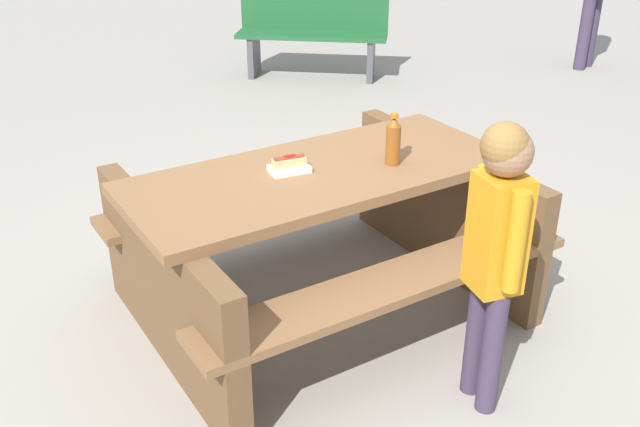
# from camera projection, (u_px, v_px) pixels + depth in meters

# --- Properties ---
(ground_plane) EXTENTS (30.00, 30.00, 0.00)m
(ground_plane) POSITION_uv_depth(u_px,v_px,m) (320.00, 307.00, 3.63)
(ground_plane) COLOR gray
(ground_plane) RESTS_ON ground
(picnic_table) EXTENTS (2.10, 1.81, 0.75)m
(picnic_table) POSITION_uv_depth(u_px,v_px,m) (320.00, 229.00, 3.43)
(picnic_table) COLOR brown
(picnic_table) RESTS_ON ground
(soda_bottle) EXTENTS (0.07, 0.07, 0.25)m
(soda_bottle) POSITION_uv_depth(u_px,v_px,m) (393.00, 141.00, 3.31)
(soda_bottle) COLOR brown
(soda_bottle) RESTS_ON picnic_table
(hotdog_tray) EXTENTS (0.21, 0.17, 0.08)m
(hotdog_tray) POSITION_uv_depth(u_px,v_px,m) (289.00, 166.00, 3.26)
(hotdog_tray) COLOR white
(hotdog_tray) RESTS_ON picnic_table
(child_in_coat) EXTENTS (0.24, 0.27, 1.22)m
(child_in_coat) POSITION_uv_depth(u_px,v_px,m) (497.00, 234.00, 2.67)
(child_in_coat) COLOR #3F334C
(child_in_coat) RESTS_ON ground
(park_bench_near) EXTENTS (1.20, 1.45, 0.85)m
(park_bench_near) POSITION_uv_depth(u_px,v_px,m) (313.00, 32.00, 7.25)
(park_bench_near) COLOR #1E592D
(park_bench_near) RESTS_ON ground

